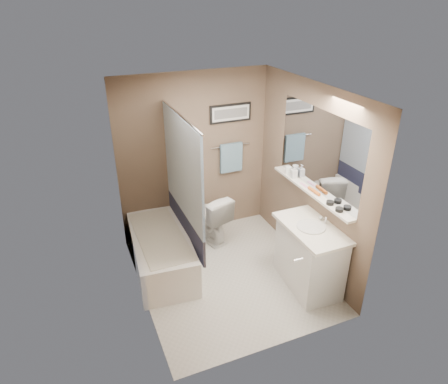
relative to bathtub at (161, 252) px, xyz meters
name	(u,v)px	position (x,y,z in m)	size (l,w,h in m)	color
ground	(228,275)	(0.75, -0.50, -0.25)	(2.50, 2.50, 0.00)	beige
ceiling	(230,92)	(0.75, -0.50, 2.13)	(2.20, 2.50, 0.04)	white
wall_back	(195,157)	(0.75, 0.73, 0.95)	(2.20, 0.04, 2.40)	brown
wall_front	(282,250)	(0.75, -1.73, 0.95)	(2.20, 0.04, 2.40)	brown
wall_left	(137,211)	(-0.33, -0.50, 0.95)	(0.04, 2.50, 2.40)	brown
wall_right	(307,179)	(1.83, -0.50, 0.95)	(0.04, 2.50, 2.40)	brown
tile_surround	(129,207)	(-0.34, 0.00, 0.75)	(0.02, 1.55, 2.00)	#C5B695
curtain_rod	(180,115)	(0.35, 0.00, 1.80)	(0.02, 0.02, 1.55)	silver
curtain_upper	(183,167)	(0.35, 0.00, 1.15)	(0.03, 1.45, 1.28)	silver
curtain_lower	(186,225)	(0.35, 0.00, 0.33)	(0.03, 1.45, 0.36)	#252946
mirror	(319,151)	(1.84, -0.65, 1.37)	(0.02, 1.60, 1.00)	silver
shelf	(310,191)	(1.79, -0.65, 0.85)	(0.12, 1.60, 0.03)	silver
towel_bar	(231,146)	(1.30, 0.72, 1.05)	(0.02, 0.02, 0.60)	silver
towel	(231,158)	(1.30, 0.70, 0.87)	(0.34, 0.05, 0.44)	#94C3D8
art_frame	(231,113)	(1.30, 0.74, 1.53)	(0.62, 0.03, 0.26)	black
art_mat	(231,113)	(1.30, 0.72, 1.53)	(0.56, 0.00, 0.20)	white
art_image	(231,113)	(1.30, 0.72, 1.53)	(0.50, 0.00, 0.13)	#595959
door	(330,255)	(1.30, -1.74, 0.75)	(0.80, 0.02, 2.00)	silver
door_handle	(298,260)	(0.97, -1.69, 0.75)	(0.02, 0.02, 0.10)	silver
bathtub	(161,252)	(0.00, 0.00, 0.00)	(0.70, 1.50, 0.50)	white
tub_rim	(160,236)	(0.00, 0.00, 0.25)	(0.56, 1.36, 0.02)	silver
toilet	(208,217)	(0.82, 0.42, 0.12)	(0.41, 0.73, 0.74)	white
vanity	(309,257)	(1.60, -1.02, 0.15)	(0.50, 0.90, 0.80)	silver
countertop	(312,228)	(1.59, -1.02, 0.57)	(0.54, 0.96, 0.04)	white
sink_basin	(311,227)	(1.58, -1.02, 0.60)	(0.34, 0.34, 0.01)	silver
faucet_spout	(326,220)	(1.78, -1.02, 0.64)	(0.02, 0.02, 0.10)	silver
faucet_knob	(321,218)	(1.78, -0.92, 0.62)	(0.05, 0.05, 0.05)	silver
candle_bowl_near	(339,210)	(1.79, -1.22, 0.89)	(0.09, 0.09, 0.04)	black
candle_bowl_far	(330,203)	(1.79, -1.04, 0.89)	(0.09, 0.09, 0.04)	black
hair_brush_front	(314,191)	(1.79, -0.72, 0.89)	(0.04, 0.04, 0.22)	#CB5D1C
pink_comb	(304,185)	(1.79, -0.50, 0.87)	(0.03, 0.16, 0.01)	pink
glass_jar	(288,170)	(1.79, -0.11, 0.92)	(0.08, 0.08, 0.10)	white
soap_bottle	(294,172)	(1.79, -0.25, 0.95)	(0.07, 0.08, 0.17)	#999999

